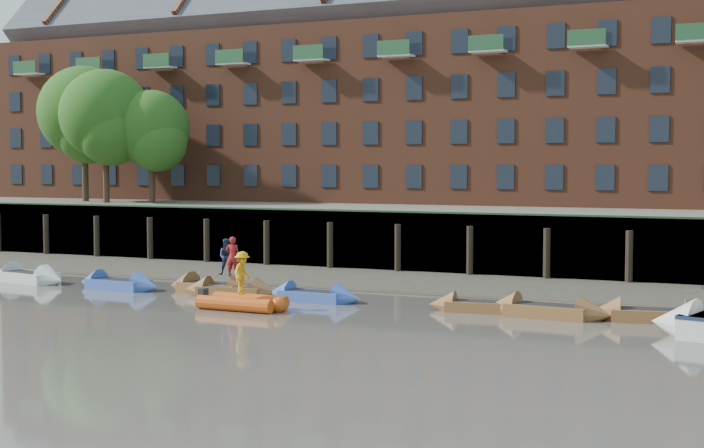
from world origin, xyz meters
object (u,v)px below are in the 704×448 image
Objects in this scene: rowboat_1 at (118,284)px; rowboat_5 at (481,306)px; rowboat_0 at (28,277)px; rowboat_4 at (313,296)px; rowboat_7 at (652,315)px; rowboat_2 at (213,288)px; rowboat_6 at (548,311)px; person_rower_b at (227,257)px; rowboat_3 at (232,291)px; person_rower_a at (233,256)px; person_rib_crew at (242,273)px; rib_tender at (245,303)px.

rowboat_5 is (17.33, 0.32, -0.02)m from rowboat_1.
rowboat_0 reaches higher than rowboat_4.
rowboat_4 is at bearing 171.13° from rowboat_7.
rowboat_6 is at bearing 4.30° from rowboat_2.
rowboat_1 is 5.88m from person_rower_b.
rowboat_0 is 1.11× the size of rowboat_3.
rowboat_0 is 23.07m from rowboat_5.
rowboat_6 is (20.03, 0.05, 0.01)m from rowboat_1.
rowboat_5 is (11.26, 0.22, -0.02)m from rowboat_3.
rowboat_0 is at bearing -18.34° from person_rower_a.
rowboat_1 is at bearing 170.89° from rowboat_7.
person_rib_crew is at bearing -72.65° from person_rower_b.
rowboat_7 is 1.29× the size of rib_tender.
rowboat_7 is 2.72× the size of person_rower_a.
rowboat_4 is (9.99, 0.22, -0.01)m from rowboat_1.
rowboat_2 is 5.12m from rib_tender.
person_rib_crew reaches higher than rowboat_6.
rowboat_2 is 1.06× the size of rowboat_7.
rowboat_6 is (10.04, -0.17, 0.02)m from rowboat_4.
person_rower_a is (6.16, 0.03, 1.53)m from rowboat_1.
person_rower_b is (-2.92, 3.36, 1.42)m from rib_tender.
rowboat_4 is at bearing 166.04° from person_rower_a.
rowboat_3 is at bearing -175.69° from rowboat_6.
rowboat_3 is 4.00m from rib_tender.
rowboat_7 is (13.78, 0.45, 0.01)m from rowboat_4.
rowboat_4 is at bearing -176.47° from rowboat_6.
rowboat_7 is (6.44, 0.35, 0.02)m from rowboat_5.
rowboat_3 is 2.87× the size of person_rower_b.
person_rower_a is (-13.87, -0.02, 1.52)m from rowboat_6.
rowboat_4 is 10.04m from rowboat_6.
rowboat_0 is 1.40× the size of rib_tender.
person_rower_a is (0.09, -0.07, 1.53)m from rowboat_3.
rowboat_0 is at bearing 71.46° from person_rib_crew.
rowboat_4 is 0.93× the size of rowboat_7.
person_rib_crew is (-1.55, -3.19, 1.23)m from rowboat_4.
person_rower_a is at bearing 31.81° from person_rib_crew.
person_rower_a reaches higher than rowboat_4.
rowboat_4 is at bearing 5.26° from rowboat_1.
rowboat_1 is 9.03m from person_rib_crew.
rowboat_2 is 1.02× the size of rowboat_6.
rowboat_1 is 6.07m from rowboat_3.
rowboat_2 is at bearing 10.89° from rowboat_0.
rowboat_2 is 2.05m from person_rower_a.
rowboat_1 is at bearing 162.24° from rib_tender.
rowboat_5 is 9.34m from rib_tender.
rib_tender is at bearing -107.54° from person_rib_crew.
person_rower_b is 4.32m from person_rib_crew.
rowboat_6 is at bearing 163.24° from person_rower_a.
person_rib_crew is (14.18, -3.30, 1.20)m from rowboat_0.
rib_tender is (8.60, -3.00, 0.04)m from rowboat_1.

